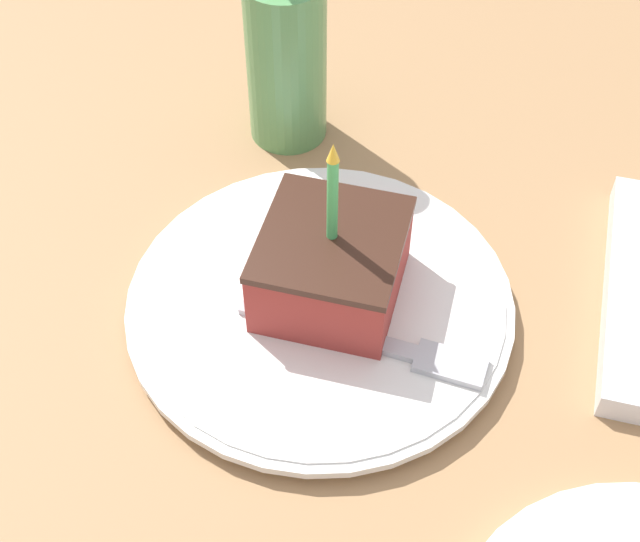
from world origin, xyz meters
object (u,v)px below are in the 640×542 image
fork (379,344)px  bottle (286,54)px  plate (320,304)px  cake_slice (327,260)px

fork → bottle: (-0.12, 0.21, 0.06)m
plate → bottle: bottle is taller
plate → fork: fork is taller
plate → bottle: 0.20m
plate → bottle: (-0.07, 0.18, 0.07)m
plate → cake_slice: 0.04m
plate → fork: bearing=-32.1°
cake_slice → fork: (0.04, -0.04, -0.03)m
cake_slice → fork: bearing=-41.2°
cake_slice → bottle: size_ratio=0.70×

